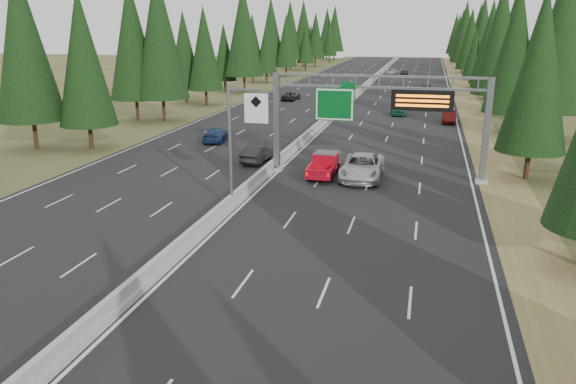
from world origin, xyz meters
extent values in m
cube|color=black|center=(0.00, 80.00, 0.04)|extent=(32.00, 260.00, 0.08)
cube|color=olive|center=(17.80, 80.00, 0.03)|extent=(3.60, 260.00, 0.06)
cube|color=#474A22|center=(-17.80, 80.00, 0.03)|extent=(3.60, 260.00, 0.06)
cube|color=gray|center=(0.00, 80.00, 0.23)|extent=(0.70, 260.00, 0.30)
cube|color=gray|center=(0.00, 80.00, 0.63)|extent=(0.30, 260.00, 0.60)
cube|color=slate|center=(0.35, 35.00, 3.98)|extent=(0.45, 0.45, 7.80)
cube|color=gray|center=(0.35, 35.00, 0.23)|extent=(0.90, 0.90, 0.30)
cube|color=slate|center=(16.20, 35.00, 3.98)|extent=(0.45, 0.45, 7.80)
cube|color=gray|center=(16.20, 35.00, 0.23)|extent=(0.90, 0.90, 0.30)
cube|color=slate|center=(8.28, 35.00, 7.80)|extent=(15.85, 0.35, 0.16)
cube|color=slate|center=(8.28, 35.00, 6.96)|extent=(15.85, 0.35, 0.16)
cube|color=#054C19|center=(5.00, 34.75, 5.63)|extent=(3.00, 0.10, 2.50)
cube|color=silver|center=(5.00, 34.69, 5.63)|extent=(2.85, 0.02, 2.35)
cube|color=#054C19|center=(6.00, 34.75, 7.13)|extent=(1.10, 0.10, 0.45)
cube|color=black|center=(11.50, 34.70, 6.13)|extent=(4.50, 0.40, 1.50)
cube|color=orange|center=(11.50, 34.48, 6.48)|extent=(3.80, 0.02, 0.18)
cube|color=orange|center=(11.50, 34.48, 6.13)|extent=(3.80, 0.02, 0.18)
cube|color=orange|center=(11.50, 34.48, 5.78)|extent=(3.80, 0.02, 0.18)
cylinder|color=slate|center=(0.00, 25.00, 4.08)|extent=(0.20, 0.20, 8.00)
cube|color=gray|center=(0.00, 25.00, 0.18)|extent=(0.50, 0.50, 0.20)
cube|color=slate|center=(1.00, 25.00, 7.68)|extent=(2.00, 0.15, 0.15)
cube|color=silver|center=(1.80, 24.88, 6.58)|extent=(1.50, 0.06, 1.80)
cylinder|color=black|center=(19.61, 37.15, 1.13)|extent=(0.40, 0.40, 2.27)
cone|color=black|center=(19.61, 37.15, 8.21)|extent=(5.10, 5.10, 11.89)
cylinder|color=black|center=(20.32, 56.10, 1.25)|extent=(0.40, 0.40, 2.51)
cone|color=black|center=(20.32, 56.10, 9.10)|extent=(5.65, 5.65, 13.18)
cylinder|color=black|center=(24.37, 54.27, 1.51)|extent=(0.40, 0.40, 3.02)
cone|color=black|center=(24.37, 54.27, 10.94)|extent=(6.79, 6.79, 15.85)
cylinder|color=black|center=(20.31, 71.11, 1.36)|extent=(0.40, 0.40, 2.72)
cone|color=black|center=(20.31, 71.11, 9.86)|extent=(6.12, 6.12, 14.29)
cylinder|color=black|center=(24.93, 70.44, 1.19)|extent=(0.40, 0.40, 2.38)
cone|color=black|center=(24.93, 70.44, 8.63)|extent=(5.36, 5.36, 12.50)
cylinder|color=black|center=(20.77, 88.09, 1.23)|extent=(0.40, 0.40, 2.46)
cone|color=black|center=(20.77, 88.09, 8.93)|extent=(5.54, 5.54, 12.93)
cylinder|color=black|center=(24.51, 88.98, 1.49)|extent=(0.40, 0.40, 2.98)
cone|color=black|center=(24.51, 88.98, 10.81)|extent=(6.71, 6.71, 15.65)
cylinder|color=black|center=(19.75, 105.42, 0.90)|extent=(0.40, 0.40, 1.79)
cone|color=black|center=(19.75, 105.42, 6.50)|extent=(4.04, 4.04, 9.42)
cylinder|color=black|center=(24.08, 103.03, 1.42)|extent=(0.40, 0.40, 2.83)
cone|color=black|center=(24.08, 103.03, 10.27)|extent=(6.37, 6.37, 14.87)
cylinder|color=black|center=(19.77, 121.34, 1.20)|extent=(0.40, 0.40, 2.40)
cone|color=black|center=(19.77, 121.34, 8.71)|extent=(5.41, 5.41, 12.62)
cylinder|color=black|center=(24.88, 119.83, 1.07)|extent=(0.40, 0.40, 2.14)
cone|color=black|center=(24.88, 119.83, 7.75)|extent=(4.81, 4.81, 11.22)
cylinder|color=black|center=(19.47, 138.43, 1.38)|extent=(0.40, 0.40, 2.75)
cone|color=black|center=(19.47, 138.43, 9.98)|extent=(6.20, 6.20, 14.46)
cylinder|color=black|center=(23.38, 137.83, 1.46)|extent=(0.40, 0.40, 2.92)
cone|color=black|center=(23.38, 137.83, 10.57)|extent=(6.56, 6.56, 15.31)
cylinder|color=black|center=(19.51, 153.94, 1.26)|extent=(0.40, 0.40, 2.52)
cone|color=black|center=(19.51, 153.94, 9.14)|extent=(5.68, 5.68, 13.24)
cylinder|color=black|center=(23.79, 153.73, 1.38)|extent=(0.40, 0.40, 2.75)
cone|color=black|center=(23.79, 153.73, 9.99)|extent=(6.20, 6.20, 14.46)
cylinder|color=black|center=(19.49, 172.75, 1.18)|extent=(0.40, 0.40, 2.37)
cone|color=black|center=(19.49, 172.75, 8.58)|extent=(5.33, 5.33, 12.43)
cylinder|color=black|center=(24.51, 171.85, 1.00)|extent=(0.40, 0.40, 2.00)
cone|color=black|center=(24.51, 171.85, 7.24)|extent=(4.49, 4.49, 10.49)
cylinder|color=black|center=(19.16, 189.46, 1.23)|extent=(0.40, 0.40, 2.45)
cone|color=black|center=(19.16, 189.46, 8.90)|extent=(5.52, 5.52, 12.89)
cylinder|color=black|center=(24.11, 190.09, 1.16)|extent=(0.40, 0.40, 2.32)
cone|color=black|center=(24.11, 190.09, 8.42)|extent=(5.23, 5.23, 12.20)
cylinder|color=black|center=(-19.06, 38.88, 1.18)|extent=(0.40, 0.40, 2.37)
cone|color=black|center=(-19.06, 38.88, 8.59)|extent=(5.33, 5.33, 12.44)
cylinder|color=black|center=(-24.44, 37.93, 1.38)|extent=(0.40, 0.40, 2.77)
cone|color=black|center=(-24.44, 37.93, 10.03)|extent=(6.23, 6.23, 14.53)
cylinder|color=black|center=(-19.62, 55.64, 1.44)|extent=(0.40, 0.40, 2.88)
cone|color=black|center=(-19.62, 55.64, 10.44)|extent=(6.48, 6.48, 15.12)
cylinder|color=black|center=(-23.08, 55.35, 1.36)|extent=(0.40, 0.40, 2.72)
cone|color=black|center=(-23.08, 55.35, 9.85)|extent=(6.11, 6.11, 14.27)
cylinder|color=black|center=(-20.10, 70.66, 1.13)|extent=(0.40, 0.40, 2.27)
cone|color=black|center=(-20.10, 70.66, 8.23)|extent=(5.11, 5.11, 11.91)
cylinder|color=black|center=(-23.94, 72.12, 1.09)|extent=(0.40, 0.40, 2.18)
cone|color=black|center=(-23.94, 72.12, 7.92)|extent=(4.91, 4.91, 11.47)
cylinder|color=black|center=(-19.59, 87.21, 1.47)|extent=(0.40, 0.40, 2.94)
cone|color=black|center=(-19.59, 87.21, 10.67)|extent=(6.63, 6.63, 15.46)
cylinder|color=black|center=(-23.82, 88.88, 0.95)|extent=(0.40, 0.40, 1.90)
cone|color=black|center=(-23.82, 88.88, 6.88)|extent=(4.27, 4.27, 9.96)
cylinder|color=black|center=(-20.88, 105.75, 0.98)|extent=(0.40, 0.40, 1.96)
cone|color=black|center=(-20.88, 105.75, 7.12)|extent=(4.42, 4.42, 10.32)
cylinder|color=black|center=(-23.86, 105.87, 1.11)|extent=(0.40, 0.40, 2.21)
cone|color=black|center=(-23.86, 105.87, 8.03)|extent=(4.98, 4.98, 11.62)
cylinder|color=black|center=(-20.46, 120.70, 1.12)|extent=(0.40, 0.40, 2.23)
cone|color=black|center=(-20.46, 120.70, 8.09)|extent=(5.02, 5.02, 11.71)
cylinder|color=black|center=(-24.47, 122.30, 1.42)|extent=(0.40, 0.40, 2.84)
cone|color=black|center=(-24.47, 122.30, 10.30)|extent=(6.39, 6.39, 14.91)
cylinder|color=black|center=(-19.99, 139.52, 0.97)|extent=(0.40, 0.40, 1.94)
cone|color=black|center=(-19.99, 139.52, 7.03)|extent=(4.37, 4.37, 10.19)
cylinder|color=black|center=(-24.07, 139.33, 1.41)|extent=(0.40, 0.40, 2.82)
cone|color=black|center=(-24.07, 139.33, 10.22)|extent=(6.35, 6.35, 14.81)
cylinder|color=black|center=(-20.12, 153.30, 1.21)|extent=(0.40, 0.40, 2.41)
cone|color=black|center=(-20.12, 153.30, 8.74)|extent=(5.42, 5.42, 12.66)
cylinder|color=black|center=(-23.71, 153.64, 1.47)|extent=(0.40, 0.40, 2.94)
cone|color=black|center=(-23.71, 153.64, 10.66)|extent=(6.62, 6.62, 15.44)
cylinder|color=black|center=(-19.63, 173.64, 1.06)|extent=(0.40, 0.40, 2.11)
cone|color=black|center=(-19.63, 173.64, 7.66)|extent=(4.76, 4.76, 11.10)
cylinder|color=black|center=(-24.95, 169.81, 0.94)|extent=(0.40, 0.40, 1.88)
cone|color=black|center=(-24.95, 169.81, 6.83)|extent=(4.24, 4.24, 9.89)
cylinder|color=black|center=(-20.40, 187.48, 1.44)|extent=(0.40, 0.40, 2.89)
cone|color=black|center=(-20.40, 187.48, 10.46)|extent=(6.49, 6.49, 15.15)
cylinder|color=black|center=(-23.35, 189.48, 1.38)|extent=(0.40, 0.40, 2.77)
cone|color=black|center=(-23.35, 189.48, 10.03)|extent=(6.23, 6.23, 14.53)
imported|color=#B8B7BC|center=(7.34, 34.20, 1.00)|extent=(3.11, 6.64, 1.84)
cylinder|color=black|center=(3.57, 32.49, 0.46)|extent=(0.28, 0.76, 0.76)
cylinder|color=black|center=(5.18, 32.49, 0.46)|extent=(0.28, 0.76, 0.76)
cylinder|color=black|center=(3.57, 35.62, 0.46)|extent=(0.28, 0.76, 0.76)
cylinder|color=black|center=(5.18, 35.62, 0.46)|extent=(0.28, 0.76, 0.76)
cube|color=#B50B1F|center=(4.38, 34.10, 0.60)|extent=(1.89, 5.30, 0.28)
cube|color=#B50B1F|center=(4.38, 34.95, 1.26)|extent=(1.80, 2.08, 1.04)
cube|color=black|center=(4.38, 34.95, 1.55)|extent=(1.61, 1.80, 0.52)
cube|color=#B50B1F|center=(3.48, 32.68, 0.93)|extent=(0.09, 2.27, 0.57)
cube|color=#B50B1F|center=(5.28, 32.68, 0.93)|extent=(0.09, 2.27, 0.57)
cube|color=#B50B1F|center=(4.38, 31.54, 0.93)|extent=(1.89, 0.09, 0.57)
imported|color=#155F3B|center=(8.17, 67.54, 0.87)|extent=(2.26, 4.76, 1.57)
imported|color=#4F0D0B|center=(14.50, 62.68, 0.82)|extent=(1.60, 4.51, 1.48)
imported|color=black|center=(11.41, 93.64, 0.78)|extent=(2.10, 4.89, 1.40)
imported|color=silver|center=(3.05, 129.49, 0.80)|extent=(2.41, 5.17, 1.43)
imported|color=black|center=(6.00, 129.17, 0.77)|extent=(1.84, 4.15, 1.39)
imported|color=black|center=(-2.02, 37.39, 0.83)|extent=(1.85, 4.63, 1.50)
imported|color=navy|center=(-8.68, 44.96, 0.78)|extent=(2.42, 5.00, 1.40)
imported|color=silver|center=(-1.50, 69.44, 0.72)|extent=(1.61, 3.81, 1.29)
imported|color=black|center=(-9.10, 78.77, 0.75)|extent=(2.27, 4.87, 1.35)
camera|label=1|loc=(11.90, -7.74, 11.42)|focal=35.00mm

